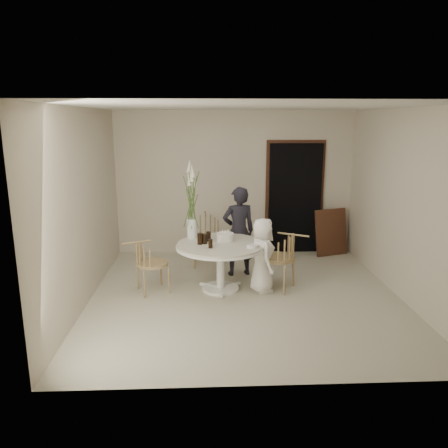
{
  "coord_description": "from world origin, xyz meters",
  "views": [
    {
      "loc": [
        -0.57,
        -6.0,
        2.53
      ],
      "look_at": [
        -0.3,
        0.3,
        1.02
      ],
      "focal_mm": 35.0,
      "sensor_mm": 36.0,
      "label": 1
    }
  ],
  "objects_px": {
    "boy": "(262,255)",
    "flower_vase": "(192,202)",
    "chair_right": "(285,253)",
    "birthday_cake": "(225,237)",
    "chair_far": "(206,232)",
    "girl": "(239,231)",
    "chair_left": "(145,259)",
    "table": "(220,251)"
  },
  "relations": [
    {
      "from": "chair_right",
      "to": "flower_vase",
      "type": "relative_size",
      "value": 0.74
    },
    {
      "from": "chair_left",
      "to": "flower_vase",
      "type": "height_order",
      "value": "flower_vase"
    },
    {
      "from": "birthday_cake",
      "to": "chair_left",
      "type": "bearing_deg",
      "value": -170.49
    },
    {
      "from": "chair_right",
      "to": "birthday_cake",
      "type": "height_order",
      "value": "same"
    },
    {
      "from": "flower_vase",
      "to": "chair_right",
      "type": "bearing_deg",
      "value": -15.64
    },
    {
      "from": "chair_right",
      "to": "birthday_cake",
      "type": "xyz_separation_m",
      "value": [
        -0.88,
        0.17,
        0.21
      ]
    },
    {
      "from": "table",
      "to": "girl",
      "type": "distance_m",
      "value": 0.75
    },
    {
      "from": "flower_vase",
      "to": "birthday_cake",
      "type": "bearing_deg",
      "value": -22.94
    },
    {
      "from": "girl",
      "to": "birthday_cake",
      "type": "relative_size",
      "value": 5.71
    },
    {
      "from": "table",
      "to": "flower_vase",
      "type": "bearing_deg",
      "value": 141.27
    },
    {
      "from": "chair_right",
      "to": "chair_left",
      "type": "distance_m",
      "value": 2.09
    },
    {
      "from": "chair_far",
      "to": "chair_left",
      "type": "height_order",
      "value": "chair_far"
    },
    {
      "from": "birthday_cake",
      "to": "flower_vase",
      "type": "bearing_deg",
      "value": 157.06
    },
    {
      "from": "chair_far",
      "to": "girl",
      "type": "height_order",
      "value": "girl"
    },
    {
      "from": "chair_left",
      "to": "girl",
      "type": "height_order",
      "value": "girl"
    },
    {
      "from": "chair_far",
      "to": "chair_right",
      "type": "bearing_deg",
      "value": -49.65
    },
    {
      "from": "birthday_cake",
      "to": "flower_vase",
      "type": "height_order",
      "value": "flower_vase"
    },
    {
      "from": "chair_far",
      "to": "birthday_cake",
      "type": "relative_size",
      "value": 3.44
    },
    {
      "from": "chair_far",
      "to": "boy",
      "type": "height_order",
      "value": "boy"
    },
    {
      "from": "chair_left",
      "to": "boy",
      "type": "relative_size",
      "value": 0.73
    },
    {
      "from": "chair_far",
      "to": "chair_left",
      "type": "relative_size",
      "value": 1.09
    },
    {
      "from": "chair_left",
      "to": "flower_vase",
      "type": "bearing_deg",
      "value": -82.89
    },
    {
      "from": "boy",
      "to": "flower_vase",
      "type": "xyz_separation_m",
      "value": [
        -1.05,
        0.43,
        0.74
      ]
    },
    {
      "from": "chair_far",
      "to": "chair_left",
      "type": "xyz_separation_m",
      "value": [
        -0.9,
        -1.37,
        -0.05
      ]
    },
    {
      "from": "flower_vase",
      "to": "boy",
      "type": "bearing_deg",
      "value": -22.24
    },
    {
      "from": "boy",
      "to": "flower_vase",
      "type": "distance_m",
      "value": 1.35
    },
    {
      "from": "girl",
      "to": "flower_vase",
      "type": "xyz_separation_m",
      "value": [
        -0.75,
        -0.32,
        0.56
      ]
    },
    {
      "from": "chair_far",
      "to": "flower_vase",
      "type": "xyz_separation_m",
      "value": [
        -0.21,
        -0.96,
        0.73
      ]
    },
    {
      "from": "girl",
      "to": "flower_vase",
      "type": "height_order",
      "value": "flower_vase"
    },
    {
      "from": "chair_right",
      "to": "birthday_cake",
      "type": "relative_size",
      "value": 3.48
    },
    {
      "from": "table",
      "to": "girl",
      "type": "relative_size",
      "value": 0.9
    },
    {
      "from": "chair_far",
      "to": "birthday_cake",
      "type": "xyz_separation_m",
      "value": [
        0.3,
        -1.17,
        0.21
      ]
    },
    {
      "from": "girl",
      "to": "table",
      "type": "bearing_deg",
      "value": 52.98
    },
    {
      "from": "table",
      "to": "flower_vase",
      "type": "height_order",
      "value": "flower_vase"
    },
    {
      "from": "chair_far",
      "to": "chair_right",
      "type": "distance_m",
      "value": 1.79
    },
    {
      "from": "chair_right",
      "to": "chair_left",
      "type": "height_order",
      "value": "chair_right"
    },
    {
      "from": "chair_far",
      "to": "chair_left",
      "type": "distance_m",
      "value": 1.65
    },
    {
      "from": "chair_left",
      "to": "flower_vase",
      "type": "relative_size",
      "value": 0.67
    },
    {
      "from": "birthday_cake",
      "to": "chair_far",
      "type": "bearing_deg",
      "value": 104.19
    },
    {
      "from": "chair_far",
      "to": "girl",
      "type": "xyz_separation_m",
      "value": [
        0.54,
        -0.64,
        0.16
      ]
    },
    {
      "from": "girl",
      "to": "boy",
      "type": "distance_m",
      "value": 0.83
    },
    {
      "from": "boy",
      "to": "birthday_cake",
      "type": "height_order",
      "value": "boy"
    }
  ]
}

